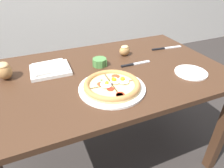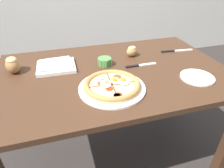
# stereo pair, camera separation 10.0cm
# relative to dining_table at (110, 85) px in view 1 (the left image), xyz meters

# --- Properties ---
(ground_plane) EXTENTS (12.00, 12.00, 0.00)m
(ground_plane) POSITION_rel_dining_table_xyz_m (0.00, 0.00, -0.65)
(ground_plane) COLOR #2D2826
(dining_table) EXTENTS (1.36, 0.86, 0.75)m
(dining_table) POSITION_rel_dining_table_xyz_m (0.00, 0.00, 0.00)
(dining_table) COLOR #422819
(dining_table) RESTS_ON ground_plane
(pizza) EXTENTS (0.34, 0.34, 0.05)m
(pizza) POSITION_rel_dining_table_xyz_m (-0.07, -0.19, 0.12)
(pizza) COLOR white
(pizza) RESTS_ON dining_table
(ramekin_bowl) EXTENTS (0.09, 0.09, 0.05)m
(ramekin_bowl) POSITION_rel_dining_table_xyz_m (-0.03, 0.08, 0.13)
(ramekin_bowl) COLOR #4C8442
(ramekin_bowl) RESTS_ON dining_table
(napkin_folded) EXTENTS (0.23, 0.20, 0.04)m
(napkin_folded) POSITION_rel_dining_table_xyz_m (-0.33, 0.13, 0.12)
(napkin_folded) COLOR silver
(napkin_folded) RESTS_ON dining_table
(bread_piece_near) EXTENTS (0.09, 0.08, 0.07)m
(bread_piece_near) POSITION_rel_dining_table_xyz_m (0.18, 0.16, 0.14)
(bread_piece_near) COLOR #B27F47
(bread_piece_near) RESTS_ON dining_table
(bread_piece_mid) EXTENTS (0.10, 0.12, 0.09)m
(bread_piece_mid) POSITION_rel_dining_table_xyz_m (-0.56, 0.14, 0.15)
(bread_piece_mid) COLOR olive
(bread_piece_mid) RESTS_ON dining_table
(knife_main) EXTENTS (0.20, 0.02, 0.01)m
(knife_main) POSITION_rel_dining_table_xyz_m (0.18, 0.01, 0.10)
(knife_main) COLOR silver
(knife_main) RESTS_ON dining_table
(knife_spare) EXTENTS (0.24, 0.04, 0.01)m
(knife_spare) POSITION_rel_dining_table_xyz_m (0.51, 0.15, 0.10)
(knife_spare) COLOR silver
(knife_spare) RESTS_ON dining_table
(side_saucer) EXTENTS (0.18, 0.18, 0.01)m
(side_saucer) POSITION_rel_dining_table_xyz_m (0.42, -0.21, 0.10)
(side_saucer) COLOR white
(side_saucer) RESTS_ON dining_table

